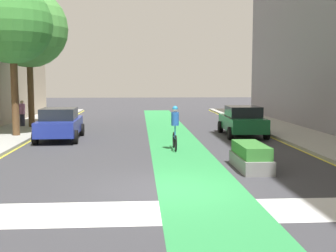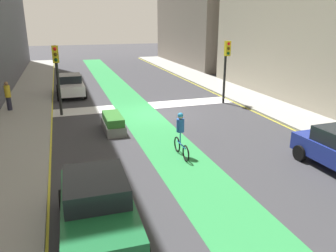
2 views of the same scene
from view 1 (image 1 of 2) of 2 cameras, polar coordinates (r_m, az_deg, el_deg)
ground_plane at (r=11.73m, az=-0.08°, el=-8.37°), size 120.00×120.00×0.00m
bike_lane_paint at (r=11.82m, az=4.38°, el=-8.25°), size 2.40×60.00×0.01m
crosswalk_band at (r=9.81m, az=0.70°, el=-11.27°), size 12.00×1.80×0.01m
car_green_right_far at (r=22.87m, az=9.79°, el=0.69°), size 2.10×4.24×1.57m
car_blue_left_far at (r=21.70m, az=-14.10°, el=0.30°), size 2.12×4.25×1.57m
cyclist_in_lane at (r=18.06m, az=0.92°, el=-0.12°), size 0.32×1.73×1.86m
pedestrian_sidewalk_left_a at (r=27.53m, az=-18.69°, el=1.64°), size 0.34×0.34×1.55m
street_tree_near at (r=27.00m, az=-17.93°, el=12.13°), size 4.55×4.55×8.04m
street_tree_far at (r=23.07m, az=-19.87°, el=12.49°), size 3.92×3.92×7.47m
median_planter at (r=14.48m, az=10.88°, el=-4.06°), size 0.93×2.40×0.85m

